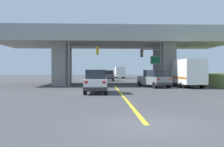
{
  "coord_description": "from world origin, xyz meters",
  "views": [
    {
      "loc": [
        -1.57,
        -8.36,
        1.93
      ],
      "look_at": [
        -0.44,
        19.72,
        1.61
      ],
      "focal_mm": 38.32,
      "sensor_mm": 36.0,
      "label": 1
    }
  ],
  "objects_px": {
    "suv_crossing": "(154,79)",
    "sedan_oncoming": "(109,76)",
    "box_truck": "(187,73)",
    "traffic_signal_nearside": "(154,60)",
    "traffic_signal_farside": "(79,57)",
    "suv_lead": "(96,81)",
    "highway_sign": "(155,64)",
    "semi_truck_distant": "(120,72)"
  },
  "relations": [
    {
      "from": "box_truck",
      "to": "traffic_signal_nearside",
      "type": "distance_m",
      "value": 4.25
    },
    {
      "from": "suv_crossing",
      "to": "sedan_oncoming",
      "type": "xyz_separation_m",
      "value": [
        -4.83,
        17.48,
        -0.0
      ]
    },
    {
      "from": "sedan_oncoming",
      "to": "traffic_signal_farside",
      "type": "distance_m",
      "value": 16.6
    },
    {
      "from": "sedan_oncoming",
      "to": "traffic_signal_nearside",
      "type": "xyz_separation_m",
      "value": [
        5.14,
        -15.77,
        2.3
      ]
    },
    {
      "from": "suv_lead",
      "to": "suv_crossing",
      "type": "height_order",
      "value": "same"
    },
    {
      "from": "box_truck",
      "to": "highway_sign",
      "type": "relative_size",
      "value": 1.73
    },
    {
      "from": "traffic_signal_farside",
      "to": "highway_sign",
      "type": "distance_m",
      "value": 10.13
    },
    {
      "from": "sedan_oncoming",
      "to": "highway_sign",
      "type": "bearing_deg",
      "value": -66.78
    },
    {
      "from": "suv_crossing",
      "to": "sedan_oncoming",
      "type": "relative_size",
      "value": 1.16
    },
    {
      "from": "suv_crossing",
      "to": "suv_lead",
      "type": "bearing_deg",
      "value": -151.78
    },
    {
      "from": "suv_lead",
      "to": "traffic_signal_farside",
      "type": "bearing_deg",
      "value": 104.96
    },
    {
      "from": "suv_lead",
      "to": "highway_sign",
      "type": "relative_size",
      "value": 1.11
    },
    {
      "from": "sedan_oncoming",
      "to": "traffic_signal_farside",
      "type": "bearing_deg",
      "value": -104.17
    },
    {
      "from": "box_truck",
      "to": "traffic_signal_farside",
      "type": "xyz_separation_m",
      "value": [
        -12.74,
        1.45,
        1.9
      ]
    },
    {
      "from": "suv_crossing",
      "to": "semi_truck_distant",
      "type": "height_order",
      "value": "semi_truck_distant"
    },
    {
      "from": "traffic_signal_nearside",
      "to": "highway_sign",
      "type": "height_order",
      "value": "traffic_signal_nearside"
    },
    {
      "from": "suv_crossing",
      "to": "box_truck",
      "type": "bearing_deg",
      "value": -15.94
    },
    {
      "from": "suv_crossing",
      "to": "semi_truck_distant",
      "type": "relative_size",
      "value": 0.69
    },
    {
      "from": "suv_lead",
      "to": "suv_crossing",
      "type": "distance_m",
      "value": 9.5
    },
    {
      "from": "box_truck",
      "to": "sedan_oncoming",
      "type": "xyz_separation_m",
      "value": [
        -8.73,
        17.35,
        -0.67
      ]
    },
    {
      "from": "semi_truck_distant",
      "to": "highway_sign",
      "type": "bearing_deg",
      "value": -85.33
    },
    {
      "from": "box_truck",
      "to": "suv_crossing",
      "type": "bearing_deg",
      "value": -178.05
    },
    {
      "from": "box_truck",
      "to": "traffic_signal_nearside",
      "type": "relative_size",
      "value": 1.32
    },
    {
      "from": "suv_crossing",
      "to": "highway_sign",
      "type": "height_order",
      "value": "highway_sign"
    },
    {
      "from": "box_truck",
      "to": "semi_truck_distant",
      "type": "bearing_deg",
      "value": 98.94
    },
    {
      "from": "sedan_oncoming",
      "to": "traffic_signal_nearside",
      "type": "bearing_deg",
      "value": -71.96
    },
    {
      "from": "traffic_signal_nearside",
      "to": "highway_sign",
      "type": "relative_size",
      "value": 1.31
    },
    {
      "from": "suv_crossing",
      "to": "traffic_signal_farside",
      "type": "height_order",
      "value": "traffic_signal_farside"
    },
    {
      "from": "suv_crossing",
      "to": "box_truck",
      "type": "height_order",
      "value": "box_truck"
    },
    {
      "from": "sedan_oncoming",
      "to": "semi_truck_distant",
      "type": "bearing_deg",
      "value": 79.05
    },
    {
      "from": "semi_truck_distant",
      "to": "suv_crossing",
      "type": "bearing_deg",
      "value": -87.49
    },
    {
      "from": "box_truck",
      "to": "traffic_signal_nearside",
      "type": "xyz_separation_m",
      "value": [
        -3.59,
        1.58,
        1.64
      ]
    },
    {
      "from": "sedan_oncoming",
      "to": "highway_sign",
      "type": "relative_size",
      "value": 1.08
    },
    {
      "from": "traffic_signal_farside",
      "to": "semi_truck_distant",
      "type": "height_order",
      "value": "traffic_signal_farside"
    },
    {
      "from": "suv_lead",
      "to": "sedan_oncoming",
      "type": "relative_size",
      "value": 1.03
    },
    {
      "from": "sedan_oncoming",
      "to": "suv_lead",
      "type": "bearing_deg",
      "value": -94.14
    },
    {
      "from": "box_truck",
      "to": "sedan_oncoming",
      "type": "distance_m",
      "value": 19.43
    },
    {
      "from": "box_truck",
      "to": "traffic_signal_nearside",
      "type": "bearing_deg",
      "value": 156.27
    },
    {
      "from": "box_truck",
      "to": "traffic_signal_farside",
      "type": "relative_size",
      "value": 1.24
    },
    {
      "from": "suv_crossing",
      "to": "highway_sign",
      "type": "relative_size",
      "value": 1.24
    },
    {
      "from": "suv_lead",
      "to": "suv_crossing",
      "type": "xyz_separation_m",
      "value": [
        6.59,
        6.85,
        0.0
      ]
    },
    {
      "from": "semi_truck_distant",
      "to": "traffic_signal_nearside",
      "type": "bearing_deg",
      "value": -86.82
    }
  ]
}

